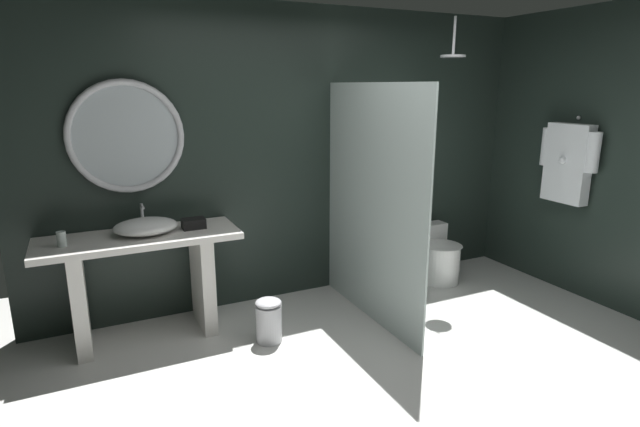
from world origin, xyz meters
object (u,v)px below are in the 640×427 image
object	(u,v)px
tumbler_cup	(62,239)
round_wall_mirror	(127,137)
rain_shower_head	(453,53)
hanging_bathrobe	(568,160)
waste_bin	(269,320)
toilet	(437,256)
tissue_box	(194,223)
vessel_sink	(146,226)

from	to	relation	value
tumbler_cup	round_wall_mirror	bearing A→B (deg)	30.98
rain_shower_head	hanging_bathrobe	xyz separation A→B (m)	(0.97, -0.51, -0.94)
round_wall_mirror	rain_shower_head	bearing A→B (deg)	-9.80
hanging_bathrobe	waste_bin	world-z (taller)	hanging_bathrobe
toilet	waste_bin	bearing A→B (deg)	-166.57
waste_bin	round_wall_mirror	bearing A→B (deg)	137.90
tissue_box	waste_bin	distance (m)	0.96
tissue_box	rain_shower_head	distance (m)	2.65
hanging_bathrobe	waste_bin	bearing A→B (deg)	175.51
waste_bin	rain_shower_head	bearing A→B (deg)	8.80
vessel_sink	hanging_bathrobe	xyz separation A→B (m)	(3.62, -0.74, 0.37)
tumbler_cup	rain_shower_head	xyz separation A→B (m)	(3.22, -0.16, 1.31)
vessel_sink	tumbler_cup	distance (m)	0.57
vessel_sink	rain_shower_head	xyz separation A→B (m)	(2.65, -0.23, 1.31)
rain_shower_head	hanging_bathrobe	bearing A→B (deg)	-27.71
rain_shower_head	waste_bin	distance (m)	2.76
waste_bin	vessel_sink	bearing A→B (deg)	146.51
tissue_box	rain_shower_head	world-z (taller)	rain_shower_head
hanging_bathrobe	toilet	bearing A→B (deg)	141.29
tumbler_cup	toilet	xyz separation A→B (m)	(3.32, 0.02, -0.63)
round_wall_mirror	toilet	bearing A→B (deg)	-5.78
tissue_box	round_wall_mirror	bearing A→B (deg)	149.11
vessel_sink	toilet	size ratio (longest dim) A/B	0.87
tumbler_cup	waste_bin	bearing A→B (deg)	-18.31
rain_shower_head	hanging_bathrobe	size ratio (longest dim) A/B	0.43
tumbler_cup	toilet	world-z (taller)	tumbler_cup
hanging_bathrobe	toilet	world-z (taller)	hanging_bathrobe
tumbler_cup	toilet	distance (m)	3.38
hanging_bathrobe	waste_bin	distance (m)	3.05
tumbler_cup	waste_bin	world-z (taller)	tumbler_cup
round_wall_mirror	toilet	distance (m)	3.10
vessel_sink	rain_shower_head	size ratio (longest dim) A/B	1.38
tissue_box	waste_bin	world-z (taller)	tissue_box
rain_shower_head	waste_bin	bearing A→B (deg)	-171.20
toilet	tissue_box	bearing A→B (deg)	179.11
tissue_box	waste_bin	size ratio (longest dim) A/B	0.50
round_wall_mirror	tumbler_cup	bearing A→B (deg)	-149.02
round_wall_mirror	waste_bin	xyz separation A→B (m)	(0.84, -0.76, -1.37)
round_wall_mirror	waste_bin	distance (m)	1.77
vessel_sink	tissue_box	xyz separation A→B (m)	(0.36, -0.01, -0.02)
hanging_bathrobe	tumbler_cup	bearing A→B (deg)	170.92
tissue_box	round_wall_mirror	world-z (taller)	round_wall_mirror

